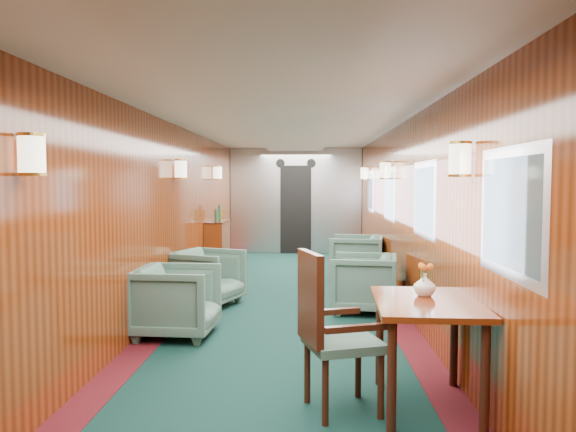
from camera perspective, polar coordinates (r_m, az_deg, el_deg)
The scene contains 12 objects.
room at distance 6.88m, azimuth -0.31°, elevation 3.51°, with size 12.00×12.10×2.40m.
bulkhead at distance 12.80m, azimuth 0.80°, elevation 1.50°, with size 2.98×0.17×2.39m.
windows_right at distance 7.23m, azimuth 11.65°, elevation 1.97°, with size 0.02×8.60×0.80m.
wall_sconces at distance 7.45m, azimuth -0.13°, elevation 4.70°, with size 2.97×7.97×0.25m.
dining_table at distance 4.21m, azimuth 13.92°, elevation -9.99°, with size 0.78×1.08×0.79m.
side_chair at distance 4.03m, azimuth 4.13°, elevation -11.05°, with size 0.63×0.65×1.15m.
credenza at distance 10.19m, azimuth -7.13°, elevation -3.03°, with size 0.33×1.05×1.21m.
flower_vase at distance 4.31m, azimuth 13.71°, elevation -6.79°, with size 0.16×0.16×0.17m, color silver.
armchair_left_near at distance 6.11m, azimuth -11.23°, elevation -8.45°, with size 0.81×0.83×0.75m, color #1B4139.
armchair_left_far at distance 7.54m, azimuth -8.20°, elevation -6.18°, with size 0.79×0.81×0.74m, color #1B4139.
armchair_right_near at distance 7.14m, azimuth 7.68°, elevation -6.75°, with size 0.78×0.81×0.73m, color #1B4139.
armchair_right_far at distance 9.27m, azimuth 6.96°, elevation -4.27°, with size 0.82×0.84×0.77m, color #1B4139.
Camera 1 is at (0.29, -6.88, 1.64)m, focal length 35.00 mm.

